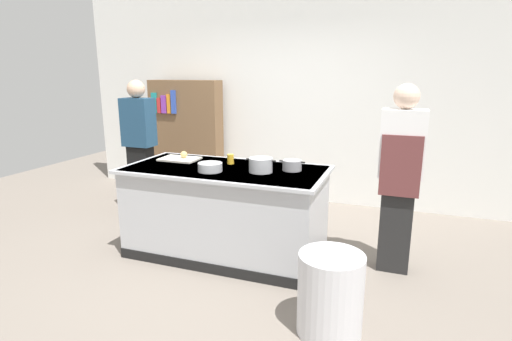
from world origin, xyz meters
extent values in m
plane|color=slate|center=(0.00, 0.00, 0.00)|extent=(10.00, 10.00, 0.00)
cube|color=white|center=(0.00, 2.10, 1.50)|extent=(6.40, 0.12, 3.00)
cube|color=#B7BABF|center=(0.00, 0.00, 0.45)|extent=(1.90, 0.90, 0.90)
cube|color=#B7BABF|center=(0.00, 0.00, 0.89)|extent=(1.98, 0.98, 0.03)
cube|color=black|center=(0.00, -0.46, 0.05)|extent=(1.90, 0.01, 0.10)
cube|color=silver|center=(-0.61, 0.18, 0.91)|extent=(0.40, 0.28, 0.02)
sphere|color=tan|center=(-0.57, 0.19, 0.96)|extent=(0.07, 0.07, 0.07)
cylinder|color=#B7BABF|center=(0.38, -0.03, 0.97)|extent=(0.22, 0.22, 0.13)
cube|color=black|center=(0.26, -0.03, 1.01)|extent=(0.04, 0.02, 0.01)
cube|color=black|center=(0.51, -0.03, 1.01)|extent=(0.04, 0.02, 0.01)
cylinder|color=#99999E|center=(0.64, 0.13, 0.95)|extent=(0.18, 0.18, 0.10)
cube|color=black|center=(0.53, 0.13, 0.98)|extent=(0.04, 0.02, 0.01)
cube|color=black|center=(0.75, 0.13, 0.98)|extent=(0.04, 0.02, 0.01)
cylinder|color=#B7BABF|center=(-0.07, -0.17, 0.94)|extent=(0.23, 0.23, 0.08)
cylinder|color=yellow|center=(-0.02, 0.18, 0.95)|extent=(0.07, 0.07, 0.10)
cylinder|color=silver|center=(1.22, -0.93, 0.30)|extent=(0.46, 0.46, 0.59)
cube|color=black|center=(1.61, 0.24, 0.45)|extent=(0.28, 0.20, 0.90)
cube|color=white|center=(1.61, 0.24, 1.20)|extent=(0.38, 0.24, 0.60)
sphere|color=beige|center=(1.61, 0.24, 1.61)|extent=(0.22, 0.22, 0.22)
cube|color=brown|center=(1.61, 0.11, 1.02)|extent=(0.34, 0.02, 0.54)
cube|color=black|center=(-1.52, 0.74, 0.45)|extent=(0.28, 0.20, 0.90)
cube|color=navy|center=(-1.52, 0.74, 1.20)|extent=(0.38, 0.24, 0.60)
sphere|color=#D3AA8C|center=(-1.52, 0.74, 1.61)|extent=(0.22, 0.22, 0.22)
cube|color=brown|center=(-1.46, 1.80, 0.85)|extent=(1.10, 0.28, 1.70)
cube|color=teal|center=(-1.89, 1.64, 1.37)|extent=(0.08, 0.03, 0.29)
cube|color=red|center=(-1.81, 1.64, 1.33)|extent=(0.06, 0.03, 0.22)
cube|color=purple|center=(-1.72, 1.64, 1.35)|extent=(0.08, 0.03, 0.26)
cube|color=orange|center=(-1.64, 1.64, 1.36)|extent=(0.05, 0.03, 0.27)
cube|color=#3351B7|center=(-1.56, 1.64, 1.39)|extent=(0.07, 0.03, 0.34)
camera|label=1|loc=(1.61, -3.49, 1.81)|focal=28.28mm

